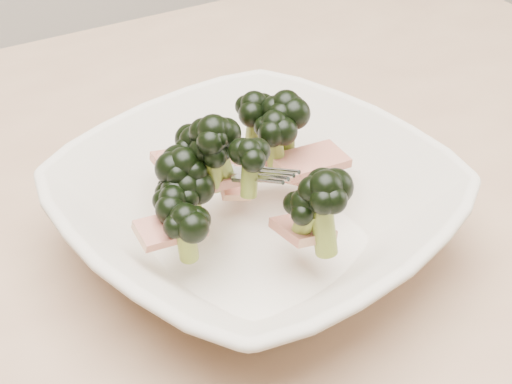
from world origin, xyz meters
TOP-DOWN VIEW (x-y plane):
  - dining_table at (0.00, 0.00)m, footprint 1.20×0.80m
  - broccoli_dish at (0.08, -0.04)m, footprint 0.33×0.33m

SIDE VIEW (x-z plane):
  - dining_table at x=0.00m, z-range 0.28..1.03m
  - broccoli_dish at x=0.08m, z-range 0.73..0.85m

